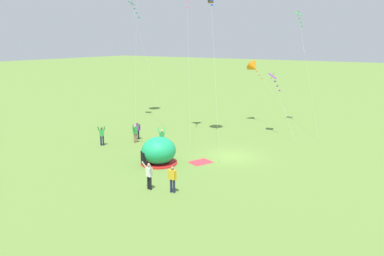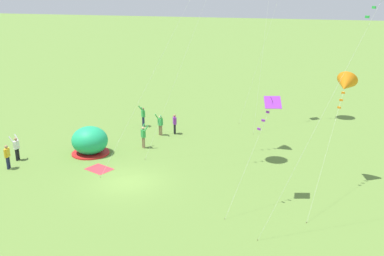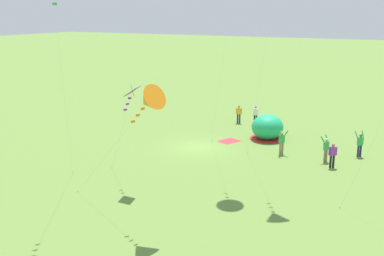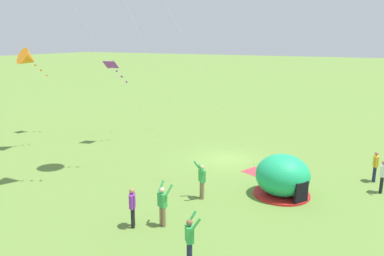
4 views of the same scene
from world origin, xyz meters
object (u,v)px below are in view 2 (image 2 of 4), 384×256
person_with_toddler (16,147)px  popup_tent (90,141)px  kite_orange (346,84)px  person_arms_raised (160,124)px  person_flying_kite (143,116)px  person_far_back (143,136)px  person_center_field (7,156)px  person_near_tent (175,123)px  kite_purple (271,106)px

person_with_toddler → popup_tent: bearing=30.7°
popup_tent → kite_orange: bearing=-0.1°
popup_tent → person_with_toddler: popup_tent is taller
person_arms_raised → person_flying_kite: bearing=139.9°
person_arms_raised → person_flying_kite: (-2.32, 1.95, 0.00)m
person_far_back → person_center_field: (-7.44, -6.42, -0.03)m
popup_tent → person_arms_raised: size_ratio=1.49×
person_near_tent → person_flying_kite: size_ratio=0.91×
person_arms_raised → person_flying_kite: size_ratio=1.00×
kite_orange → popup_tent: bearing=179.9°
person_center_field → person_flying_kite: bearing=65.3°
person_flying_kite → kite_purple: size_ratio=0.30×
person_near_tent → kite_orange: kite_orange is taller
person_with_toddler → person_flying_kite: 11.61m
person_with_toddler → person_flying_kite: size_ratio=1.00×
person_far_back → person_arms_raised: 3.26m
person_with_toddler → person_near_tent: 12.67m
person_near_tent → kite_purple: bearing=-48.5°
popup_tent → kite_orange: 18.45m
person_with_toddler → person_flying_kite: (5.75, 10.09, 0.00)m
person_arms_raised → person_near_tent: bearing=32.0°
popup_tent → person_far_back: (3.40, 2.24, 0.00)m
person_near_tent → kite_orange: (12.97, -6.17, 5.37)m
person_far_back → person_arms_raised: (0.22, 3.25, 0.00)m
person_far_back → person_arms_raised: same height
popup_tent → person_with_toddler: (-4.44, -2.64, 0.00)m
person_center_field → kite_purple: 18.24m
person_flying_kite → person_center_field: bearing=-114.7°
kite_orange → person_with_toddler: bearing=-173.2°
person_arms_raised → kite_orange: bearing=-21.5°
popup_tent → person_arms_raised: 6.58m
popup_tent → kite_purple: size_ratio=0.45×
kite_purple → kite_orange: (4.07, 3.88, 0.69)m
person_center_field → kite_purple: (17.63, 0.28, 4.69)m
person_far_back → kite_orange: size_ratio=0.27×
person_far_back → kite_orange: bearing=-9.0°
popup_tent → kite_purple: kite_purple is taller
person_near_tent → person_with_toddler: bearing=-136.0°
person_near_tent → kite_purple: 14.22m
popup_tent → person_near_tent: bearing=52.7°
person_far_back → person_near_tent: bearing=71.9°
kite_purple → popup_tent: bearing=164.0°
person_with_toddler → person_center_field: person_with_toddler is taller
person_with_toddler → kite_orange: size_ratio=0.27×
person_arms_raised → kite_orange: 15.99m
popup_tent → person_flying_kite: bearing=80.0°
person_center_field → kite_orange: size_ratio=0.24×
person_near_tent → person_flying_kite: person_flying_kite is taller
kite_orange → person_near_tent: bearing=154.5°
person_flying_kite → person_near_tent: bearing=-21.0°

